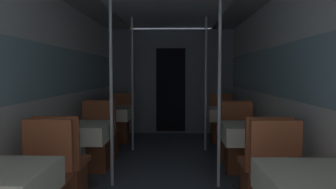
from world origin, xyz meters
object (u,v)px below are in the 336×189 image
chair_left_near_1 (64,178)px  support_pole_left_1 (111,90)px  chair_left_near_2 (104,140)px  chair_left_far_1 (95,149)px  chair_right_near_2 (232,141)px  chair_right_far_2 (221,127)px  chair_right_near_1 (263,180)px  dining_table_left_2 (112,115)px  support_pole_right_1 (219,90)px  dining_table_left_1 (81,134)px  chair_right_far_1 (239,150)px  chair_left_far_2 (119,127)px  dining_table_right_1 (250,135)px  dining_table_right_2 (226,115)px  support_pole_right_2 (206,84)px  support_pole_left_2 (132,84)px

chair_left_near_1 → support_pole_left_1: (0.36, 0.63, 0.85)m
chair_left_near_2 → chair_left_far_1: bearing=-90.0°
chair_left_far_1 → chair_right_near_2: same height
chair_right_far_2 → chair_right_near_1: bearing=90.0°
dining_table_left_2 → chair_left_near_2: chair_left_near_2 is taller
support_pole_right_1 → chair_right_near_1: bearing=-60.2°
dining_table_left_1 → chair_right_near_1: size_ratio=0.79×
chair_right_near_1 → chair_right_far_1: (0.00, 1.25, 0.00)m
chair_left_far_2 → chair_right_far_2: size_ratio=1.00×
dining_table_left_2 → support_pole_right_1: bearing=-48.2°
chair_left_far_1 → dining_table_left_2: 1.22m
dining_table_right_1 → support_pole_right_1: size_ratio=0.32×
support_pole_right_1 → chair_right_near_2: 1.50m
dining_table_left_2 → chair_left_near_2: (0.00, -0.63, -0.32)m
chair_right_far_1 → dining_table_right_2: (0.00, 1.18, 0.32)m
support_pole_left_1 → dining_table_right_2: support_pole_left_1 is taller
chair_left_far_1 → chair_left_near_1: bearing=90.0°
support_pole_left_1 → chair_right_far_2: size_ratio=2.44×
chair_left_far_1 → chair_left_near_2: (0.00, 0.55, 0.00)m
dining_table_left_2 → support_pole_right_2: bearing=0.0°
chair_left_near_1 → chair_right_far_2: same height
support_pole_left_2 → chair_left_near_1: bearing=-98.4°
chair_right_near_1 → support_pole_right_1: bearing=119.8°
support_pole_right_1 → support_pole_right_2: (0.00, 1.80, 0.00)m
chair_left_far_1 → support_pole_left_2: 1.50m
dining_table_left_1 → support_pole_right_1: (1.62, 0.00, 0.53)m
chair_left_near_1 → chair_right_far_2: 3.64m
chair_left_far_1 → support_pole_right_1: 1.93m
chair_left_far_2 → chair_right_near_1: (1.97, -3.06, 0.00)m
dining_table_right_1 → chair_right_far_2: (-0.00, 2.43, -0.32)m
dining_table_left_1 → chair_left_near_2: 1.22m
support_pole_left_1 → support_pole_right_1: same height
chair_left_near_2 → chair_right_near_2: (1.97, 0.00, 0.00)m
dining_table_left_2 → dining_table_left_1: bearing=-90.0°
dining_table_left_1 → dining_table_right_1: same height
dining_table_left_1 → chair_left_far_1: bearing=90.0°
chair_left_far_2 → chair_right_near_2: 2.34m
support_pole_left_1 → chair_left_far_2: size_ratio=2.44×
chair_left_far_2 → support_pole_right_2: 1.93m
support_pole_right_1 → support_pole_right_2: bearing=90.0°
support_pole_left_2 → dining_table_right_1: bearing=-48.2°
chair_left_far_2 → chair_right_near_2: bearing=147.7°
chair_left_far_1 → support_pole_right_2: 2.17m
support_pole_left_2 → dining_table_right_1: (1.62, -1.80, -0.53)m
support_pole_left_1 → dining_table_left_2: support_pole_left_1 is taller
chair_left_far_1 → dining_table_right_1: bearing=162.4°
support_pole_left_1 → chair_right_near_2: 2.17m
chair_right_far_2 → dining_table_right_2: bearing=90.0°
chair_right_near_1 → dining_table_left_2: bearing=129.1°
support_pole_left_2 → support_pole_right_1: size_ratio=1.00×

